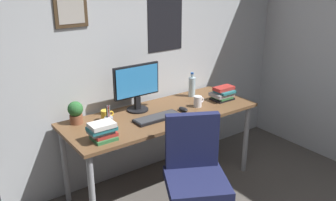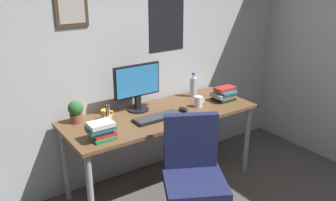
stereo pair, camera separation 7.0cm
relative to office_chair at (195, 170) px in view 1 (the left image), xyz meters
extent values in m
cube|color=silver|center=(-0.15, 1.08, 0.77)|extent=(4.40, 0.08, 2.60)
cube|color=#4C3823|center=(-0.48, 1.04, 1.18)|extent=(0.28, 0.02, 0.34)
cube|color=beige|center=(-0.48, 1.03, 1.18)|extent=(0.22, 0.00, 0.28)
cube|color=black|center=(0.46, 1.04, 0.98)|extent=(0.40, 0.01, 0.56)
cube|color=brown|center=(0.15, 0.66, 0.21)|extent=(1.81, 0.69, 0.03)
cylinder|color=#9EA0A5|center=(-0.70, 0.37, -0.16)|extent=(0.05, 0.05, 0.73)
cylinder|color=#9EA0A5|center=(0.99, 0.37, -0.16)|extent=(0.05, 0.05, 0.73)
cylinder|color=#9EA0A5|center=(-0.70, 0.94, -0.16)|extent=(0.05, 0.05, 0.73)
cylinder|color=#9EA0A5|center=(0.99, 0.94, -0.16)|extent=(0.05, 0.05, 0.73)
cube|color=#1E234C|center=(-0.04, -0.07, -0.07)|extent=(0.62, 0.62, 0.08)
cube|color=#1E234C|center=(0.06, 0.11, 0.20)|extent=(0.41, 0.26, 0.45)
cylinder|color=black|center=(0.00, 0.84, 0.24)|extent=(0.20, 0.20, 0.01)
cube|color=black|center=(0.00, 0.84, 0.30)|extent=(0.05, 0.04, 0.12)
cube|color=black|center=(0.00, 0.85, 0.51)|extent=(0.46, 0.02, 0.30)
cube|color=#338CD8|center=(0.00, 0.83, 0.51)|extent=(0.43, 0.00, 0.27)
cube|color=black|center=(0.03, 0.56, 0.24)|extent=(0.43, 0.15, 0.02)
cube|color=#38383A|center=(0.03, 0.56, 0.25)|extent=(0.41, 0.13, 0.00)
ellipsoid|color=black|center=(0.33, 0.58, 0.25)|extent=(0.06, 0.11, 0.04)
cylinder|color=silver|center=(0.66, 0.86, 0.33)|extent=(0.07, 0.07, 0.20)
cylinder|color=silver|center=(0.66, 0.86, 0.45)|extent=(0.03, 0.03, 0.04)
cylinder|color=#2659B2|center=(0.66, 0.86, 0.47)|extent=(0.03, 0.03, 0.02)
cylinder|color=yellow|center=(-0.35, 0.79, 0.28)|extent=(0.08, 0.08, 0.10)
torus|color=yellow|center=(-0.30, 0.79, 0.28)|extent=(0.05, 0.01, 0.05)
cylinder|color=white|center=(0.52, 0.59, 0.28)|extent=(0.08, 0.08, 0.10)
torus|color=white|center=(0.57, 0.59, 0.29)|extent=(0.05, 0.01, 0.05)
cylinder|color=brown|center=(-0.58, 0.89, 0.27)|extent=(0.11, 0.11, 0.07)
sphere|color=#2D6B33|center=(-0.58, 0.89, 0.36)|extent=(0.13, 0.13, 0.13)
ellipsoid|color=#287A38|center=(-0.61, 0.92, 0.38)|extent=(0.07, 0.08, 0.02)
ellipsoid|color=#287A38|center=(-0.55, 0.92, 0.38)|extent=(0.07, 0.08, 0.02)
ellipsoid|color=#287A38|center=(-0.60, 0.86, 0.37)|extent=(0.08, 0.07, 0.02)
cylinder|color=#9EA0A5|center=(-0.39, 0.64, 0.28)|extent=(0.07, 0.07, 0.09)
cylinder|color=#263FBF|center=(-0.39, 0.65, 0.35)|extent=(0.01, 0.01, 0.13)
cylinder|color=red|center=(-0.39, 0.65, 0.35)|extent=(0.01, 0.01, 0.13)
cylinder|color=black|center=(-0.40, 0.65, 0.35)|extent=(0.01, 0.01, 0.13)
cylinder|color=#9EA0A5|center=(-0.38, 0.64, 0.36)|extent=(0.01, 0.03, 0.14)
cylinder|color=#9EA0A5|center=(-0.40, 0.64, 0.36)|extent=(0.01, 0.02, 0.14)
cube|color=black|center=(0.84, 0.59, 0.24)|extent=(0.21, 0.15, 0.02)
cube|color=#33723F|center=(0.84, 0.59, 0.26)|extent=(0.16, 0.16, 0.02)
cube|color=gray|center=(0.83, 0.59, 0.29)|extent=(0.21, 0.16, 0.03)
cube|color=#26727A|center=(0.85, 0.58, 0.32)|extent=(0.17, 0.16, 0.02)
cube|color=#B22D28|center=(0.86, 0.59, 0.35)|extent=(0.21, 0.11, 0.03)
cube|color=#33723F|center=(-0.53, 0.47, 0.24)|extent=(0.18, 0.16, 0.03)
cube|color=#B22D28|center=(-0.52, 0.47, 0.27)|extent=(0.18, 0.14, 0.03)
cube|color=gray|center=(-0.54, 0.48, 0.30)|extent=(0.18, 0.13, 0.03)
cube|color=#26727A|center=(-0.54, 0.47, 0.33)|extent=(0.21, 0.14, 0.03)
cube|color=silver|center=(-0.54, 0.46, 0.36)|extent=(0.19, 0.14, 0.03)
camera|label=1|loc=(-1.59, -1.86, 1.47)|focal=38.61mm
camera|label=2|loc=(-1.53, -1.90, 1.47)|focal=38.61mm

